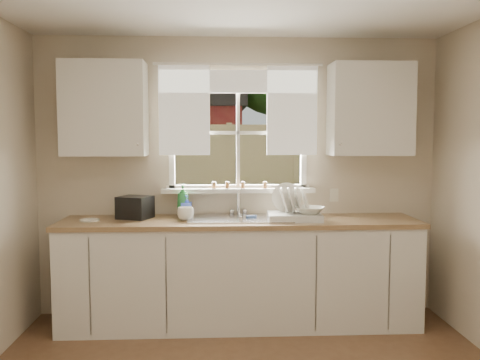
{
  "coord_description": "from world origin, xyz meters",
  "views": [
    {
      "loc": [
        -0.2,
        -2.59,
        1.6
      ],
      "look_at": [
        0.0,
        1.65,
        1.25
      ],
      "focal_mm": 38.0,
      "sensor_mm": 36.0,
      "label": 1
    }
  ],
  "objects_px": {
    "cup": "(185,214)",
    "dish_rack": "(294,212)",
    "black_appliance": "(135,207)",
    "soap_bottle_a": "(183,201)"
  },
  "relations": [
    {
      "from": "dish_rack",
      "to": "soap_bottle_a",
      "type": "bearing_deg",
      "value": 167.85
    },
    {
      "from": "black_appliance",
      "to": "cup",
      "type": "bearing_deg",
      "value": 5.23
    },
    {
      "from": "cup",
      "to": "dish_rack",
      "type": "bearing_deg",
      "value": 0.73
    },
    {
      "from": "cup",
      "to": "soap_bottle_a",
      "type": "bearing_deg",
      "value": 101.24
    },
    {
      "from": "dish_rack",
      "to": "cup",
      "type": "bearing_deg",
      "value": 179.04
    },
    {
      "from": "soap_bottle_a",
      "to": "cup",
      "type": "distance_m",
      "value": 0.21
    },
    {
      "from": "cup",
      "to": "black_appliance",
      "type": "xyz_separation_m",
      "value": [
        -0.44,
        0.14,
        0.04
      ]
    },
    {
      "from": "dish_rack",
      "to": "black_appliance",
      "type": "distance_m",
      "value": 1.37
    },
    {
      "from": "dish_rack",
      "to": "black_appliance",
      "type": "bearing_deg",
      "value": 173.67
    },
    {
      "from": "dish_rack",
      "to": "soap_bottle_a",
      "type": "xyz_separation_m",
      "value": [
        -0.95,
        0.2,
        0.07
      ]
    }
  ]
}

